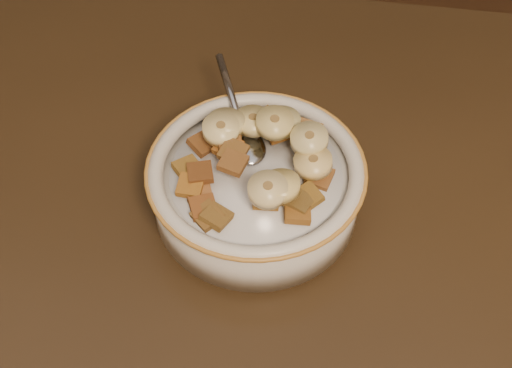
# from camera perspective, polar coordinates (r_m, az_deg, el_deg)

# --- Properties ---
(chair) EXTENTS (0.40, 0.40, 0.85)m
(chair) POSITION_cam_1_polar(r_m,az_deg,el_deg) (1.25, -9.35, 9.18)
(chair) COLOR black
(chair) RESTS_ON floor
(cereal_bowl) EXTENTS (0.17, 0.17, 0.04)m
(cereal_bowl) POSITION_cam_1_polar(r_m,az_deg,el_deg) (0.60, -0.00, -0.56)
(cereal_bowl) COLOR silver
(cereal_bowl) RESTS_ON table
(milk) EXTENTS (0.14, 0.14, 0.00)m
(milk) POSITION_cam_1_polar(r_m,az_deg,el_deg) (0.58, -0.00, 0.71)
(milk) COLOR silver
(milk) RESTS_ON cereal_bowl
(spoon) EXTENTS (0.04, 0.05, 0.01)m
(spoon) POSITION_cam_1_polar(r_m,az_deg,el_deg) (0.60, -0.70, 2.94)
(spoon) COLOR gray
(spoon) RESTS_ON cereal_bowl
(cereal_square_0) EXTENTS (0.03, 0.03, 0.01)m
(cereal_square_0) POSITION_cam_1_polar(r_m,az_deg,el_deg) (0.59, -2.23, 2.94)
(cereal_square_0) COLOR brown
(cereal_square_0) RESTS_ON milk
(cereal_square_1) EXTENTS (0.03, 0.03, 0.01)m
(cereal_square_1) POSITION_cam_1_polar(r_m,az_deg,el_deg) (0.61, 2.70, 4.72)
(cereal_square_1) COLOR brown
(cereal_square_1) RESTS_ON milk
(cereal_square_2) EXTENTS (0.02, 0.02, 0.01)m
(cereal_square_2) POSITION_cam_1_polar(r_m,az_deg,el_deg) (0.55, 0.76, -1.22)
(cereal_square_2) COLOR olive
(cereal_square_2) RESTS_ON milk
(cereal_square_3) EXTENTS (0.03, 0.03, 0.01)m
(cereal_square_3) POSITION_cam_1_polar(r_m,az_deg,el_deg) (0.60, -4.28, 3.22)
(cereal_square_3) COLOR brown
(cereal_square_3) RESTS_ON milk
(cereal_square_4) EXTENTS (0.02, 0.02, 0.01)m
(cereal_square_4) POSITION_cam_1_polar(r_m,az_deg,el_deg) (0.61, 4.26, 4.19)
(cereal_square_4) COLOR olive
(cereal_square_4) RESTS_ON milk
(cereal_square_5) EXTENTS (0.03, 0.03, 0.01)m
(cereal_square_5) POSITION_cam_1_polar(r_m,az_deg,el_deg) (0.58, -2.12, 3.18)
(cereal_square_5) COLOR brown
(cereal_square_5) RESTS_ON milk
(cereal_square_6) EXTENTS (0.02, 0.02, 0.01)m
(cereal_square_6) POSITION_cam_1_polar(r_m,az_deg,el_deg) (0.59, 4.41, 2.82)
(cereal_square_6) COLOR brown
(cereal_square_6) RESTS_ON milk
(cereal_square_7) EXTENTS (0.03, 0.03, 0.01)m
(cereal_square_7) POSITION_cam_1_polar(r_m,az_deg,el_deg) (0.57, -1.84, 1.71)
(cereal_square_7) COLOR brown
(cereal_square_7) RESTS_ON milk
(cereal_square_8) EXTENTS (0.03, 0.03, 0.01)m
(cereal_square_8) POSITION_cam_1_polar(r_m,az_deg,el_deg) (0.57, -1.84, 2.59)
(cereal_square_8) COLOR brown
(cereal_square_8) RESTS_ON milk
(cereal_square_9) EXTENTS (0.02, 0.02, 0.01)m
(cereal_square_9) POSITION_cam_1_polar(r_m,az_deg,el_deg) (0.57, -4.50, 0.89)
(cereal_square_9) COLOR brown
(cereal_square_9) RESTS_ON milk
(cereal_square_10) EXTENTS (0.03, 0.03, 0.01)m
(cereal_square_10) POSITION_cam_1_polar(r_m,az_deg,el_deg) (0.56, 4.13, -1.02)
(cereal_square_10) COLOR brown
(cereal_square_10) RESTS_ON milk
(cereal_square_11) EXTENTS (0.03, 0.03, 0.01)m
(cereal_square_11) POSITION_cam_1_polar(r_m,az_deg,el_deg) (0.56, -4.24, -1.88)
(cereal_square_11) COLOR brown
(cereal_square_11) RESTS_ON milk
(cereal_square_12) EXTENTS (0.03, 0.03, 0.01)m
(cereal_square_12) POSITION_cam_1_polar(r_m,az_deg,el_deg) (0.62, 1.00, 5.37)
(cereal_square_12) COLOR brown
(cereal_square_12) RESTS_ON milk
(cereal_square_13) EXTENTS (0.02, 0.02, 0.01)m
(cereal_square_13) POSITION_cam_1_polar(r_m,az_deg,el_deg) (0.60, -2.23, 3.65)
(cereal_square_13) COLOR brown
(cereal_square_13) RESTS_ON milk
(cereal_square_14) EXTENTS (0.03, 0.02, 0.01)m
(cereal_square_14) POSITION_cam_1_polar(r_m,az_deg,el_deg) (0.58, 4.64, 1.31)
(cereal_square_14) COLOR #9A571B
(cereal_square_14) RESTS_ON milk
(cereal_square_15) EXTENTS (0.03, 0.03, 0.01)m
(cereal_square_15) POSITION_cam_1_polar(r_m,az_deg,el_deg) (0.55, -3.18, -2.62)
(cereal_square_15) COLOR brown
(cereal_square_15) RESTS_ON milk
(cereal_square_16) EXTENTS (0.03, 0.03, 0.01)m
(cereal_square_16) POSITION_cam_1_polar(r_m,az_deg,el_deg) (0.57, -4.68, -0.36)
(cereal_square_16) COLOR #945D2B
(cereal_square_16) RESTS_ON milk
(cereal_square_17) EXTENTS (0.02, 0.02, 0.01)m
(cereal_square_17) POSITION_cam_1_polar(r_m,az_deg,el_deg) (0.57, -5.27, -0.14)
(cereal_square_17) COLOR #966320
(cereal_square_17) RESTS_ON milk
(cereal_square_18) EXTENTS (0.03, 0.03, 0.01)m
(cereal_square_18) POSITION_cam_1_polar(r_m,az_deg,el_deg) (0.55, 3.46, -1.39)
(cereal_square_18) COLOR brown
(cereal_square_18) RESTS_ON milk
(cereal_square_19) EXTENTS (0.03, 0.03, 0.01)m
(cereal_square_19) POSITION_cam_1_polar(r_m,az_deg,el_deg) (0.58, -5.48, 1.29)
(cereal_square_19) COLOR #8B5F20
(cereal_square_19) RESTS_ON milk
(cereal_square_20) EXTENTS (0.03, 0.03, 0.01)m
(cereal_square_20) POSITION_cam_1_polar(r_m,az_deg,el_deg) (0.55, -3.92, -2.55)
(cereal_square_20) COLOR brown
(cereal_square_20) RESTS_ON milk
(cereal_square_21) EXTENTS (0.03, 0.03, 0.01)m
(cereal_square_21) POSITION_cam_1_polar(r_m,az_deg,el_deg) (0.60, 1.79, 4.28)
(cereal_square_21) COLOR brown
(cereal_square_21) RESTS_ON milk
(cereal_square_22) EXTENTS (0.02, 0.02, 0.01)m
(cereal_square_22) POSITION_cam_1_polar(r_m,az_deg,el_deg) (0.55, 3.34, -2.31)
(cereal_square_22) COLOR brown
(cereal_square_22) RESTS_ON milk
(cereal_square_23) EXTENTS (0.03, 0.03, 0.01)m
(cereal_square_23) POSITION_cam_1_polar(r_m,az_deg,el_deg) (0.58, 5.10, 0.59)
(cereal_square_23) COLOR brown
(cereal_square_23) RESTS_ON milk
(banana_slice_0) EXTENTS (0.03, 0.03, 0.01)m
(banana_slice_0) POSITION_cam_1_polar(r_m,az_deg,el_deg) (0.60, 2.12, 4.99)
(banana_slice_0) COLOR tan
(banana_slice_0) RESTS_ON milk
(banana_slice_1) EXTENTS (0.04, 0.04, 0.01)m
(banana_slice_1) POSITION_cam_1_polar(r_m,az_deg,el_deg) (0.59, -2.38, 4.90)
(banana_slice_1) COLOR beige
(banana_slice_1) RESTS_ON milk
(banana_slice_2) EXTENTS (0.04, 0.04, 0.01)m
(banana_slice_2) POSITION_cam_1_polar(r_m,az_deg,el_deg) (0.58, 1.50, 4.91)
(banana_slice_2) COLOR #CEBF80
(banana_slice_2) RESTS_ON milk
(banana_slice_3) EXTENTS (0.04, 0.04, 0.01)m
(banana_slice_3) POSITION_cam_1_polar(r_m,az_deg,el_deg) (0.60, -0.23, 5.07)
(banana_slice_3) COLOR #D9C668
(banana_slice_3) RESTS_ON milk
(banana_slice_4) EXTENTS (0.03, 0.03, 0.02)m
(banana_slice_4) POSITION_cam_1_polar(r_m,az_deg,el_deg) (0.54, 1.96, -0.16)
(banana_slice_4) COLOR #F8D580
(banana_slice_4) RESTS_ON milk
(banana_slice_5) EXTENTS (0.04, 0.04, 0.01)m
(banana_slice_5) POSITION_cam_1_polar(r_m,az_deg,el_deg) (0.54, 0.96, -0.46)
(banana_slice_5) COLOR #FFDF97
(banana_slice_5) RESTS_ON milk
(banana_slice_6) EXTENTS (0.04, 0.04, 0.01)m
(banana_slice_6) POSITION_cam_1_polar(r_m,az_deg,el_deg) (0.57, 4.59, 1.72)
(banana_slice_6) COLOR #DABE6C
(banana_slice_6) RESTS_ON milk
(banana_slice_7) EXTENTS (0.04, 0.04, 0.01)m
(banana_slice_7) POSITION_cam_1_polar(r_m,az_deg,el_deg) (0.59, -2.82, 4.41)
(banana_slice_7) COLOR #ECD983
(banana_slice_7) RESTS_ON milk
(banana_slice_8) EXTENTS (0.03, 0.03, 0.01)m
(banana_slice_8) POSITION_cam_1_polar(r_m,az_deg,el_deg) (0.58, 4.28, 3.60)
(banana_slice_8) COLOR #CCC288
(banana_slice_8) RESTS_ON milk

